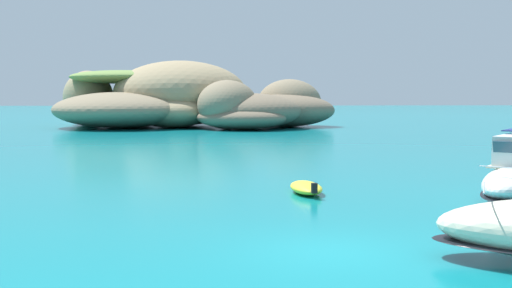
# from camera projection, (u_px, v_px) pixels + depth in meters

# --- Properties ---
(ground_plane) EXTENTS (400.00, 400.00, 0.00)m
(ground_plane) POSITION_uv_depth(u_px,v_px,m) (329.00, 251.00, 15.67)
(ground_plane) COLOR #0F7F89
(islet_large) EXTENTS (25.23, 24.20, 7.64)m
(islet_large) POSITION_uv_depth(u_px,v_px,m) (152.00, 100.00, 76.84)
(islet_large) COLOR #9E8966
(islet_large) RESTS_ON ground
(islet_small) EXTENTS (17.84, 17.97, 5.44)m
(islet_small) POSITION_uv_depth(u_px,v_px,m) (261.00, 109.00, 72.72)
(islet_small) COLOR #84755B
(islet_small) RESTS_ON ground
(dinghy_tender) EXTENTS (1.29, 2.84, 0.58)m
(dinghy_tender) POSITION_uv_depth(u_px,v_px,m) (306.00, 188.00, 24.78)
(dinghy_tender) COLOR yellow
(dinghy_tender) RESTS_ON ground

